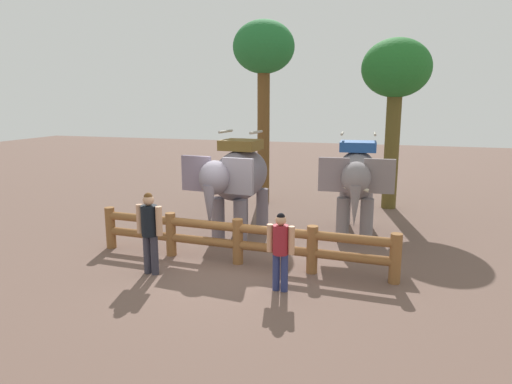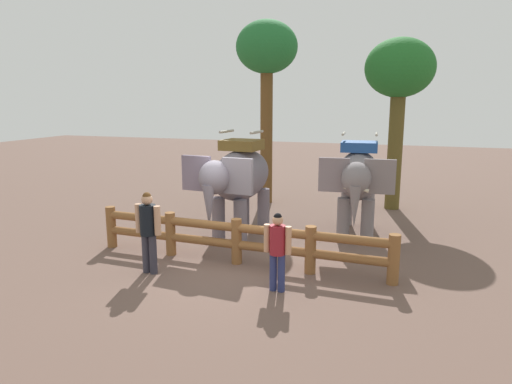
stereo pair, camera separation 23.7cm
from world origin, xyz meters
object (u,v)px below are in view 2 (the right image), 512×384
object	(u,v)px
tourist_woman_in_black	(277,246)
tree_far_left	(267,56)
elephant_near_left	(238,178)
tourist_man_in_blue	(148,227)
log_fence	(237,238)
elephant_center	(358,179)
tree_back_center	(399,75)

from	to	relation	value
tourist_woman_in_black	tree_far_left	size ratio (longest dim) A/B	0.25
elephant_near_left	tourist_man_in_blue	size ratio (longest dim) A/B	1.89
log_fence	elephant_near_left	bearing A→B (deg)	109.08
log_fence	tourist_woman_in_black	distance (m)	1.80
elephant_near_left	tourist_woman_in_black	bearing A→B (deg)	-58.26
elephant_center	log_fence	bearing A→B (deg)	-126.08
log_fence	tree_back_center	xyz separation A→B (m)	(3.17, 6.75, 3.85)
tourist_man_in_blue	tree_far_left	world-z (taller)	tree_far_left
elephant_near_left	tourist_woman_in_black	size ratio (longest dim) A/B	2.14
elephant_near_left	tree_back_center	distance (m)	6.73
log_fence	tourist_man_in_blue	size ratio (longest dim) A/B	3.99
elephant_center	tree_far_left	size ratio (longest dim) A/B	0.52
tourist_man_in_blue	tree_back_center	xyz separation A→B (m)	(4.75, 7.88, 3.43)
tourist_woman_in_black	tree_back_center	distance (m)	8.90
log_fence	tree_back_center	bearing A→B (deg)	64.82
elephant_near_left	tree_back_center	size ratio (longest dim) A/B	0.60
elephant_center	elephant_near_left	bearing A→B (deg)	-159.08
log_fence	tourist_man_in_blue	world-z (taller)	tourist_man_in_blue
tree_far_left	tree_back_center	distance (m)	4.47
log_fence	tourist_woman_in_black	bearing A→B (deg)	-42.75
log_fence	tree_back_center	world-z (taller)	tree_back_center
elephant_center	tourist_man_in_blue	distance (m)	5.87
log_fence	elephant_center	size ratio (longest dim) A/B	2.18
tourist_woman_in_black	tourist_man_in_blue	distance (m)	2.88
tourist_man_in_blue	elephant_center	bearing A→B (deg)	47.95
elephant_near_left	log_fence	bearing A→B (deg)	-70.92
tourist_woman_in_black	tourist_man_in_blue	world-z (taller)	tourist_man_in_blue
tourist_woman_in_black	elephant_center	bearing A→B (deg)	76.80
tree_far_left	log_fence	bearing A→B (deg)	-79.03
tree_far_left	elephant_near_left	bearing A→B (deg)	-83.07
elephant_near_left	elephant_center	xyz separation A→B (m)	(3.04, 1.16, -0.04)
tourist_man_in_blue	tree_far_left	distance (m)	8.53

